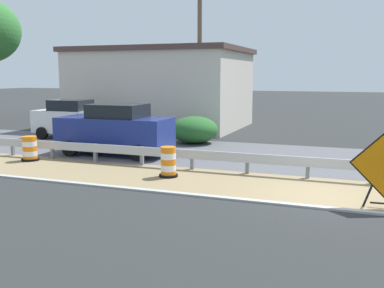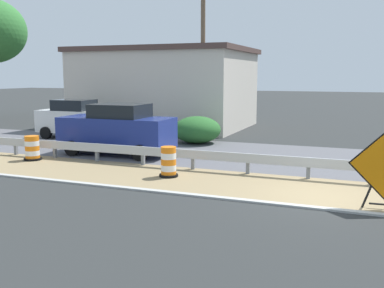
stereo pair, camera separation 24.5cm
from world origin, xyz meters
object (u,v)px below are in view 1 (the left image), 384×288
object	(u,v)px
traffic_barrel_close	(30,150)
car_lead_far_lane	(115,129)
car_distant_a	(73,119)
utility_pole_near	(200,59)
traffic_barrel_nearest	(168,163)

from	to	relation	value
traffic_barrel_close	car_lead_far_lane	world-z (taller)	car_lead_far_lane
car_distant_a	utility_pole_near	bearing A→B (deg)	25.06
traffic_barrel_close	car_lead_far_lane	size ratio (longest dim) A/B	0.20
car_lead_far_lane	car_distant_a	world-z (taller)	car_lead_far_lane
car_lead_far_lane	utility_pole_near	xyz separation A→B (m)	(6.47, -1.46, 3.11)
traffic_barrel_nearest	car_distant_a	world-z (taller)	car_distant_a
car_lead_far_lane	car_distant_a	size ratio (longest dim) A/B	1.13
traffic_barrel_close	car_lead_far_lane	bearing A→B (deg)	-47.06
traffic_barrel_nearest	utility_pole_near	distance (m)	10.42
utility_pole_near	traffic_barrel_nearest	bearing A→B (deg)	-166.58
car_distant_a	utility_pole_near	distance (m)	7.41
traffic_barrel_close	car_lead_far_lane	distance (m)	3.46
traffic_barrel_nearest	traffic_barrel_close	world-z (taller)	traffic_barrel_nearest
utility_pole_near	car_distant_a	bearing A→B (deg)	115.99
car_lead_far_lane	car_distant_a	bearing A→B (deg)	-38.74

